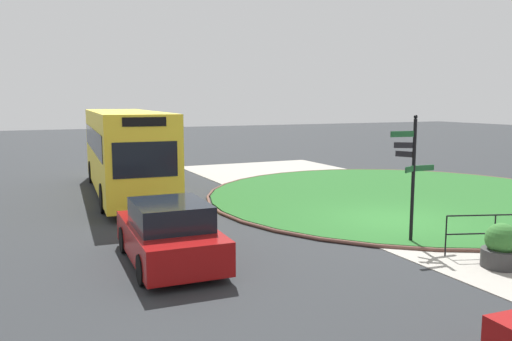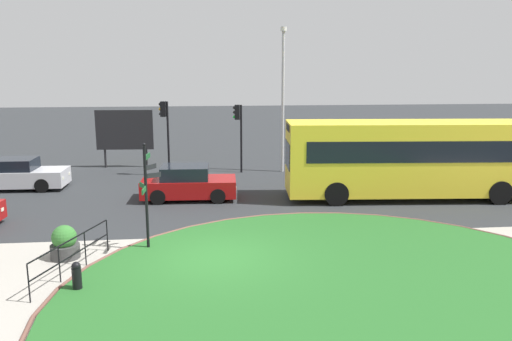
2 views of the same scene
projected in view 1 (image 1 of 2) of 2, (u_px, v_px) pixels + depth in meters
The scene contains 8 objects.
ground at pixel (392, 223), 15.96m from camera, with size 120.00×120.00×0.00m, color #282B2D.
sidewalk_paving at pixel (440, 217), 16.76m from camera, with size 32.00×8.14×0.02m, color #9E998E.
grass_island at pixel (401, 196), 20.27m from camera, with size 14.93×14.93×0.10m, color #235B23.
grass_kerb_ring at pixel (401, 196), 20.27m from camera, with size 15.24×15.24×0.11m, color brown.
signpost_directional at pixel (412, 171), 13.37m from camera, with size 0.70×1.35×3.39m.
bus_yellow at pixel (125, 150), 20.72m from camera, with size 10.80×3.15×3.33m.
car_far_lane at pixel (169, 234), 11.92m from camera, with size 4.08×1.98×1.47m.
planter_near_signpost at pixel (501, 248), 11.61m from camera, with size 0.85×0.85×1.03m.
Camera 1 is at (-12.40, 10.36, 3.74)m, focal length 36.32 mm.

